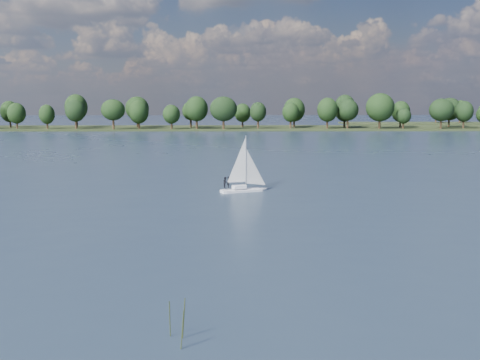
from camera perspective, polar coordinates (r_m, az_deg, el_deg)
name	(u,v)px	position (r m, az deg, el deg)	size (l,w,h in m)	color
ground	(280,152)	(132.46, 4.32, 3.01)	(700.00, 700.00, 0.00)	#233342
far_shore	(257,129)	(243.91, 1.81, 5.49)	(660.00, 40.00, 1.50)	black
sailboat	(241,175)	(73.62, 0.16, 0.48)	(6.37, 3.85, 8.11)	white
treeline	(235,111)	(239.29, -0.50, 7.34)	(562.41, 74.37, 16.91)	black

